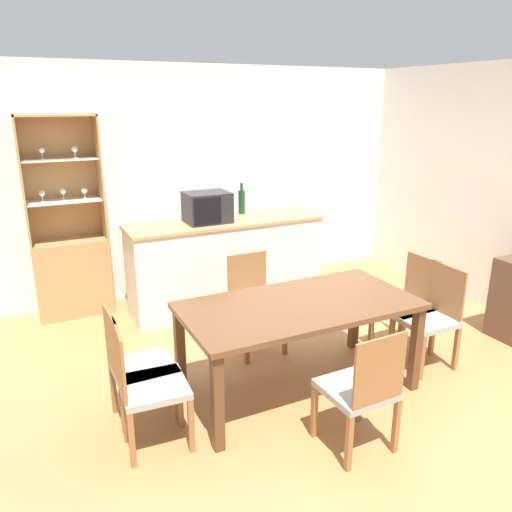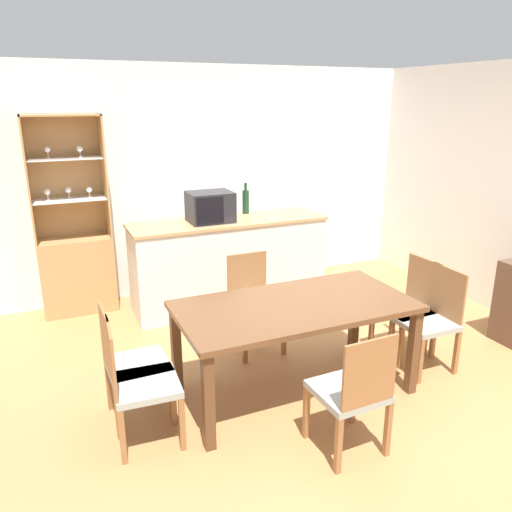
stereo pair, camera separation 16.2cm
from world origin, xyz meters
TOP-DOWN VIEW (x-y plane):
  - ground_plane at (0.00, 0.00)m, footprint 18.00×18.00m
  - wall_back at (0.00, 2.63)m, footprint 6.80×0.06m
  - kitchen_counter at (0.01, 1.92)m, footprint 2.10×0.59m
  - display_cabinet at (-1.51, 2.43)m, footprint 0.74×0.37m
  - dining_table at (-0.15, 0.11)m, footprint 1.76×0.90m
  - dining_chair_head_far at (-0.15, 0.88)m, footprint 0.42×0.42m
  - dining_chair_side_right_far at (1.05, 0.25)m, footprint 0.43×0.43m
  - dining_chair_side_left_near at (-1.35, -0.02)m, footprint 0.44×0.44m
  - dining_chair_side_left_far at (-1.35, 0.25)m, footprint 0.42×0.42m
  - dining_chair_side_right_near at (1.05, -0.02)m, footprint 0.42×0.42m
  - dining_chair_head_near at (-0.14, -0.66)m, footprint 0.42×0.42m
  - microwave at (-0.18, 1.92)m, footprint 0.45×0.36m
  - wine_bottle at (0.30, 2.14)m, footprint 0.07×0.07m

SIDE VIEW (x-z plane):
  - ground_plane at x=0.00m, z-range 0.00..0.00m
  - dining_chair_head_far at x=-0.15m, z-range 0.00..0.86m
  - dining_chair_side_right_far at x=1.05m, z-range 0.00..0.86m
  - dining_chair_side_left_near at x=-1.35m, z-range 0.00..0.86m
  - dining_chair_side_left_far at x=-1.35m, z-range 0.00..0.86m
  - dining_chair_side_right_near at x=1.05m, z-range 0.00..0.86m
  - dining_chair_head_near at x=-0.14m, z-range 0.00..0.86m
  - kitchen_counter at x=0.01m, z-range 0.00..0.96m
  - display_cabinet at x=-1.51m, z-range -0.44..1.60m
  - dining_table at x=-0.15m, z-range 0.28..1.01m
  - wine_bottle at x=0.30m, z-range 0.93..1.27m
  - microwave at x=-0.18m, z-range 0.96..1.27m
  - wall_back at x=0.00m, z-range 0.00..2.55m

